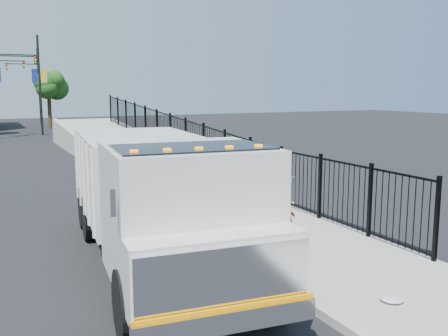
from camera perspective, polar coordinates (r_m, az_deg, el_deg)
name	(u,v)px	position (r m, az deg, el deg)	size (l,w,h in m)	color
ground	(243,263)	(11.06, 2.17, -10.80)	(120.00, 120.00, 0.00)	black
sidewalk	(376,276)	(10.60, 16.95, -11.76)	(3.55, 12.00, 0.12)	#9E998E
curb	(295,293)	(9.45, 8.17, -13.93)	(0.30, 12.00, 0.16)	#ADAAA3
ramp	(132,162)	(26.39, -10.51, 0.71)	(3.95, 24.00, 1.70)	#9E998E
iron_fence	(186,152)	(22.97, -4.38, 1.87)	(0.10, 28.00, 1.80)	black
truck	(159,193)	(10.48, -7.48, -2.80)	(3.51, 8.62, 2.88)	black
worker	(284,220)	(10.46, 6.89, -5.93)	(0.69, 0.45, 1.89)	#95352E
debris	(392,298)	(9.36, 18.63, -13.95)	(0.41, 0.41, 0.10)	silver
light_pole_1	(36,81)	(43.41, -20.73, 9.27)	(3.77, 0.22, 8.00)	black
light_pole_3	(36,83)	(56.80, -20.71, 9.08)	(3.78, 0.22, 8.00)	black
tree_1	(48,87)	(50.16, -19.43, 8.69)	(2.08, 2.08, 5.04)	#382314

